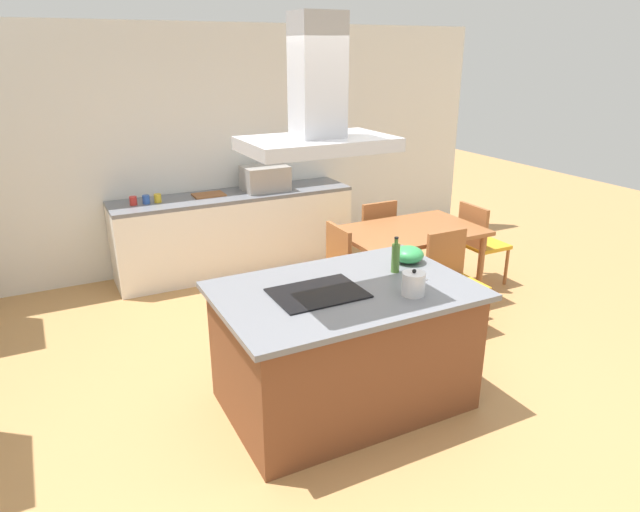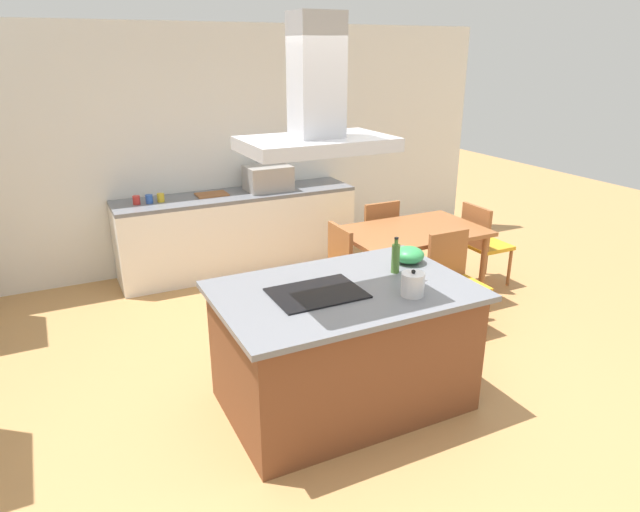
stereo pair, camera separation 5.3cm
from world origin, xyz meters
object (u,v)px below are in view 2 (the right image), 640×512
at_px(coffee_mug_blue, 149,199).
at_px(chair_facing_back_wall, 376,234).
at_px(countertop_microwave, 268,178).
at_px(dining_table, 412,238).
at_px(cooktop, 317,293).
at_px(mixing_bowl, 409,255).
at_px(range_hood, 316,108).
at_px(tea_kettle, 413,284).
at_px(cutting_board, 212,194).
at_px(chair_facing_island, 454,275).
at_px(chair_at_right_end, 482,240).
at_px(chair_at_left_end, 330,267).
at_px(coffee_mug_red, 136,200).
at_px(olive_oil_bottle, 396,258).
at_px(coffee_mug_yellow, 161,198).

distance_m(coffee_mug_blue, chair_facing_back_wall, 2.46).
relative_size(countertop_microwave, dining_table, 0.36).
xyz_separation_m(cooktop, mixing_bowl, (0.88, 0.21, 0.06)).
distance_m(countertop_microwave, range_hood, 3.17).
bearing_deg(chair_facing_back_wall, tea_kettle, -116.49).
relative_size(countertop_microwave, cutting_board, 1.47).
distance_m(mixing_bowl, countertop_microwave, 2.67).
bearing_deg(chair_facing_back_wall, chair_facing_island, -90.00).
height_order(countertop_microwave, chair_at_right_end, countertop_microwave).
bearing_deg(chair_at_left_end, cutting_board, 110.88).
distance_m(countertop_microwave, chair_facing_back_wall, 1.40).
relative_size(chair_facing_island, chair_at_left_end, 1.00).
distance_m(coffee_mug_red, cutting_board, 0.81).
bearing_deg(coffee_mug_blue, chair_facing_island, -45.54).
bearing_deg(mixing_bowl, coffee_mug_red, 120.25).
xyz_separation_m(dining_table, chair_facing_back_wall, (0.00, 0.67, -0.16)).
xyz_separation_m(countertop_microwave, chair_at_left_end, (-0.02, -1.60, -0.53)).
xyz_separation_m(cutting_board, chair_at_left_end, (0.63, -1.65, -0.40)).
xyz_separation_m(olive_oil_bottle, coffee_mug_blue, (-1.23, 2.79, -0.07)).
xyz_separation_m(chair_facing_island, chair_at_left_end, (-0.92, 0.67, 0.00)).
height_order(cooktop, chair_facing_back_wall, cooktop).
xyz_separation_m(chair_facing_island, chair_facing_back_wall, (0.00, 1.33, 0.00)).
xyz_separation_m(cooktop, countertop_microwave, (0.78, 2.88, 0.13)).
distance_m(chair_at_left_end, chair_at_right_end, 1.83).
xyz_separation_m(olive_oil_bottle, dining_table, (1.00, 1.19, -0.35)).
height_order(dining_table, chair_at_right_end, chair_at_right_end).
distance_m(cooktop, range_hood, 1.20).
xyz_separation_m(olive_oil_bottle, cutting_board, (-0.55, 2.84, -0.10)).
bearing_deg(tea_kettle, chair_at_right_end, 37.80).
height_order(countertop_microwave, coffee_mug_red, countertop_microwave).
bearing_deg(dining_table, coffee_mug_yellow, 142.69).
distance_m(coffee_mug_yellow, cutting_board, 0.57).
distance_m(tea_kettle, chair_facing_island, 1.52).
distance_m(coffee_mug_blue, coffee_mug_yellow, 0.12).
xyz_separation_m(tea_kettle, coffee_mug_red, (-1.24, 3.19, -0.03)).
bearing_deg(chair_at_left_end, chair_facing_back_wall, 36.01).
xyz_separation_m(tea_kettle, dining_table, (1.12, 1.58, -0.31)).
height_order(olive_oil_bottle, mixing_bowl, olive_oil_bottle).
height_order(coffee_mug_yellow, chair_facing_back_wall, coffee_mug_yellow).
distance_m(chair_facing_island, chair_facing_back_wall, 1.33).
bearing_deg(range_hood, chair_facing_back_wall, 49.28).
relative_size(coffee_mug_blue, cutting_board, 0.26).
xyz_separation_m(countertop_microwave, chair_facing_island, (0.89, -2.26, -0.53)).
xyz_separation_m(cooktop, olive_oil_bottle, (0.68, 0.09, 0.11)).
height_order(tea_kettle, chair_at_left_end, tea_kettle).
bearing_deg(chair_facing_back_wall, cooktop, -130.72).
height_order(coffee_mug_blue, chair_facing_island, coffee_mug_blue).
xyz_separation_m(cutting_board, chair_facing_island, (1.54, -2.31, -0.40)).
distance_m(cutting_board, chair_at_right_end, 2.99).
distance_m(cutting_board, range_hood, 3.17).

